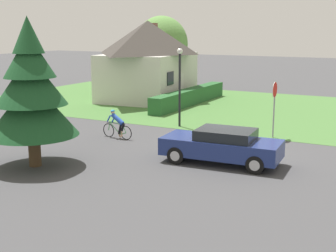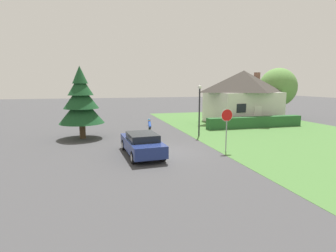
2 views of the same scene
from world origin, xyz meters
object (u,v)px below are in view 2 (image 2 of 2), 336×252
at_px(sedan_left_lane, 142,144).
at_px(conifer_tall_near, 81,101).
at_px(cottage_house, 243,96).
at_px(deciduous_tree_right, 278,87).
at_px(cyclist, 150,127).
at_px(stop_sign, 227,121).
at_px(street_lamp, 199,104).

distance_m(sedan_left_lane, conifer_tall_near, 7.57).
height_order(cottage_house, deciduous_tree_right, deciduous_tree_right).
distance_m(cottage_house, cyclist, 13.01).
xyz_separation_m(sedan_left_lane, stop_sign, (5.27, -0.58, 1.24)).
bearing_deg(conifer_tall_near, cottage_house, 16.13).
relative_size(cyclist, stop_sign, 0.65).
relative_size(conifer_tall_near, deciduous_tree_right, 0.90).
distance_m(stop_sign, deciduous_tree_right, 20.17).
height_order(cottage_house, street_lamp, cottage_house).
height_order(cyclist, conifer_tall_near, conifer_tall_near).
distance_m(sedan_left_lane, stop_sign, 5.44).
xyz_separation_m(stop_sign, street_lamp, (0.25, 5.18, 0.73)).
xyz_separation_m(stop_sign, deciduous_tree_right, (14.38, 14.01, 1.92)).
bearing_deg(deciduous_tree_right, sedan_left_lane, -145.64).
distance_m(cyclist, stop_sign, 7.64).
bearing_deg(street_lamp, cyclist, 159.60).
bearing_deg(cottage_house, conifer_tall_near, -169.44).
xyz_separation_m(cyclist, street_lamp, (3.85, -1.43, 2.01)).
bearing_deg(deciduous_tree_right, street_lamp, -148.01).
xyz_separation_m(cottage_house, conifer_tall_near, (-17.10, -4.94, -0.07)).
height_order(cottage_house, conifer_tall_near, cottage_house).
bearing_deg(stop_sign, street_lamp, -92.56).
bearing_deg(sedan_left_lane, cyclist, -19.06).
distance_m(conifer_tall_near, deciduous_tree_right, 24.46).
xyz_separation_m(cyclist, stop_sign, (3.60, -6.62, 1.28)).
xyz_separation_m(sedan_left_lane, deciduous_tree_right, (19.64, 13.43, 3.16)).
bearing_deg(deciduous_tree_right, cyclist, -157.65).
distance_m(street_lamp, conifer_tall_near, 9.36).
bearing_deg(cyclist, cottage_house, -60.81).
relative_size(sedan_left_lane, deciduous_tree_right, 0.75).
relative_size(cottage_house, cyclist, 4.85).
xyz_separation_m(street_lamp, conifer_tall_near, (-9.22, 1.61, 0.25)).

